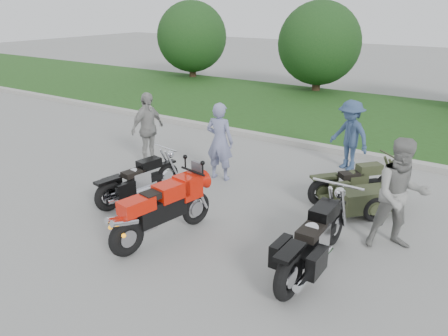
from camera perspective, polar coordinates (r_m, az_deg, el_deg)
The scene contains 13 objects.
ground at distance 7.89m, azimuth -5.98°, elevation -8.85°, with size 80.00×80.00×0.00m, color gray.
curb at distance 12.66m, azimuth 11.44°, elevation 2.90°, with size 60.00×0.30×0.15m, color #A4A29A.
grass_strip at distance 16.46m, azimuth 17.09°, elevation 6.52°, with size 60.00×8.00×0.14m, color #275E20.
tree_far_left at distance 23.71m, azimuth -4.22°, elevation 16.73°, with size 3.60×3.60×4.00m.
tree_mid_left at distance 20.22m, azimuth 12.33°, elevation 15.61°, with size 3.60×3.60×4.00m.
sportbike_red at distance 7.55m, azimuth -8.27°, elevation -5.22°, with size 0.64×2.15×1.03m.
cruiser_left at distance 9.20m, azimuth -11.40°, elevation -1.78°, with size 0.50×2.11×0.81m.
cruiser_right at distance 6.81m, azimuth 11.45°, elevation -9.68°, with size 0.41×2.47×0.95m.
cruiser_sidecar at distance 9.03m, azimuth 17.51°, elevation -3.10°, with size 1.76×1.91×0.81m.
person_stripe at distance 9.99m, azimuth -0.56°, elevation 3.48°, with size 0.66×0.43×1.82m, color #7A7FA6.
person_grey at distance 7.66m, azimuth 22.07°, elevation -3.31°, with size 0.93×0.73×1.92m, color gray.
person_denim at distance 11.05m, azimuth 16.09°, elevation 4.12°, with size 1.12×0.64×1.73m, color #32486A.
person_back at distance 11.19m, azimuth -9.92°, elevation 5.10°, with size 1.07×0.45×1.83m, color #9B9B96.
Camera 1 is at (4.44, -5.22, 3.90)m, focal length 35.00 mm.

